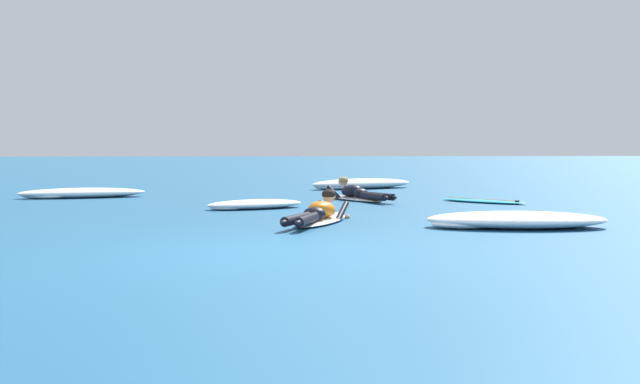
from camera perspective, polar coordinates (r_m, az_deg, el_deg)
The scene contains 8 objects.
ground_plane at distance 18.15m, azimuth -3.64°, elevation -0.07°, with size 120.00×120.00×0.00m, color #235B84.
surfer_near at distance 11.07m, azimuth -0.09°, elevation -1.76°, with size 1.30×2.43×0.55m.
surfer_far at distance 15.70m, azimuth 2.82°, elevation -0.16°, with size 1.48×2.50×0.55m.
drifting_surfboard at distance 15.42m, azimuth 12.76°, elevation -0.70°, with size 1.69×1.68×0.16m.
whitewater_front at distance 19.93m, azimuth 3.31°, elevation 0.64°, with size 3.15×2.01×0.28m.
whitewater_mid_left at distance 10.86m, azimuth 15.20°, elevation -2.15°, with size 2.69×1.34×0.24m.
whitewater_mid_right at distance 13.69m, azimuth -5.12°, elevation -0.98°, with size 1.98×1.30×0.17m.
whitewater_back at distance 17.34m, azimuth -18.18°, elevation -0.08°, with size 2.88×1.39×0.22m.
Camera 1 is at (-0.15, -8.11, 1.19)m, focal length 40.68 mm.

